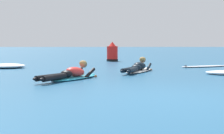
# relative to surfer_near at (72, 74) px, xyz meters

# --- Properties ---
(ground_plane) EXTENTS (120.00, 120.00, 0.00)m
(ground_plane) POSITION_rel_surfer_near_xyz_m (2.13, 6.97, -0.14)
(ground_plane) COLOR #235B84
(surfer_near) EXTENTS (1.58, 2.41, 0.53)m
(surfer_near) POSITION_rel_surfer_near_xyz_m (0.00, 0.00, 0.00)
(surfer_near) COLOR #2DB2D1
(surfer_near) RESTS_ON ground
(surfer_far) EXTENTS (1.37, 2.57, 0.53)m
(surfer_far) POSITION_rel_surfer_near_xyz_m (1.99, 2.30, -0.01)
(surfer_far) COLOR white
(surfer_far) RESTS_ON ground
(drifting_surfboard) EXTENTS (2.27, 1.40, 0.16)m
(drifting_surfboard) POSITION_rel_surfer_near_xyz_m (4.89, 4.66, -0.11)
(drifting_surfboard) COLOR silver
(drifting_surfboard) RESTS_ON ground
(whitewater_front) EXTENTS (1.54, 1.31, 0.18)m
(whitewater_front) POSITION_rel_surfer_near_xyz_m (-2.97, 4.12, -0.06)
(whitewater_front) COLOR white
(whitewater_front) RESTS_ON ground
(channel_marker_buoy) EXTENTS (0.61, 0.61, 1.03)m
(channel_marker_buoy) POSITION_rel_surfer_near_xyz_m (1.18, 8.93, 0.27)
(channel_marker_buoy) COLOR red
(channel_marker_buoy) RESTS_ON ground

